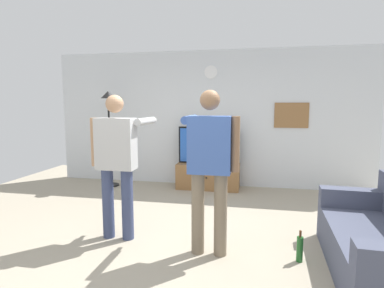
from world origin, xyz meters
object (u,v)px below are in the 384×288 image
(framed_picture, at_px, (291,115))
(person_standing_nearer_couch, at_px, (210,162))
(floor_lamp, at_px, (109,119))
(person_standing_nearer_lamp, at_px, (117,158))
(beverage_bottle, at_px, (300,249))
(tv_stand, at_px, (208,176))
(wall_clock, at_px, (211,72))
(television, at_px, (209,145))

(framed_picture, height_order, person_standing_nearer_couch, person_standing_nearer_couch)
(framed_picture, relative_size, floor_lamp, 0.33)
(person_standing_nearer_lamp, xyz_separation_m, beverage_bottle, (2.10, -0.19, -0.86))
(tv_stand, distance_m, person_standing_nearer_couch, 2.79)
(floor_lamp, height_order, beverage_bottle, floor_lamp)
(wall_clock, relative_size, floor_lamp, 0.13)
(floor_lamp, bearing_deg, person_standing_nearer_lamp, -61.98)
(wall_clock, relative_size, beverage_bottle, 0.75)
(person_standing_nearer_couch, bearing_deg, beverage_bottle, -0.24)
(wall_clock, bearing_deg, person_standing_nearer_lamp, -105.32)
(television, relative_size, framed_picture, 1.88)
(television, relative_size, person_standing_nearer_lamp, 0.68)
(tv_stand, xyz_separation_m, beverage_bottle, (1.35, -2.65, -0.11))
(television, height_order, framed_picture, framed_picture)
(framed_picture, distance_m, beverage_bottle, 3.22)
(television, height_order, floor_lamp, floor_lamp)
(television, relative_size, wall_clock, 4.68)
(framed_picture, xyz_separation_m, floor_lamp, (-3.51, -0.48, -0.07))
(framed_picture, relative_size, person_standing_nearer_lamp, 0.36)
(wall_clock, distance_m, beverage_bottle, 3.87)
(person_standing_nearer_couch, bearing_deg, framed_picture, 68.55)
(framed_picture, relative_size, person_standing_nearer_couch, 0.35)
(floor_lamp, bearing_deg, wall_clock, 13.58)
(framed_picture, distance_m, person_standing_nearer_couch, 3.19)
(tv_stand, relative_size, framed_picture, 1.92)
(television, relative_size, beverage_bottle, 3.52)
(tv_stand, distance_m, framed_picture, 1.97)
(tv_stand, distance_m, television, 0.61)
(tv_stand, distance_m, person_standing_nearer_lamp, 2.68)
(television, xyz_separation_m, person_standing_nearer_couch, (0.39, -2.69, 0.17))
(tv_stand, xyz_separation_m, framed_picture, (1.55, 0.30, 1.19))
(framed_picture, xyz_separation_m, person_standing_nearer_lamp, (-2.30, -2.75, -0.43))
(framed_picture, height_order, person_standing_nearer_lamp, person_standing_nearer_lamp)
(framed_picture, bearing_deg, wall_clock, -179.82)
(framed_picture, bearing_deg, beverage_bottle, -93.95)
(tv_stand, height_order, beverage_bottle, tv_stand)
(television, height_order, wall_clock, wall_clock)
(tv_stand, height_order, wall_clock, wall_clock)
(floor_lamp, height_order, person_standing_nearer_couch, floor_lamp)
(beverage_bottle, bearing_deg, person_standing_nearer_lamp, 174.78)
(television, bearing_deg, floor_lamp, -173.30)
(tv_stand, relative_size, television, 1.02)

